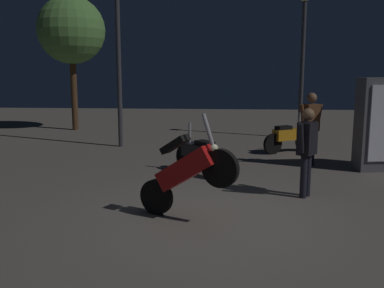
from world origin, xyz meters
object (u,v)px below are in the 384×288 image
at_px(person_rider_beside, 307,145).
at_px(streetlamp_near, 118,23).
at_px(person_bystander_far, 311,122).
at_px(streetlamp_far, 303,46).
at_px(motorcycle_orange_parked_right, 289,137).
at_px(motorcycle_red_foreground, 186,172).
at_px(motorcycle_black_parked_left, 199,154).

bearing_deg(person_rider_beside, streetlamp_near, -12.14).
relative_size(person_bystander_far, streetlamp_far, 0.36).
height_order(person_rider_beside, streetlamp_near, streetlamp_near).
bearing_deg(motorcycle_orange_parked_right, person_bystander_far, -113.01).
xyz_separation_m(motorcycle_red_foreground, streetlamp_far, (3.10, 8.49, 2.34)).
bearing_deg(streetlamp_near, motorcycle_orange_parked_right, -7.07).
bearing_deg(streetlamp_near, motorcycle_red_foreground, -67.94).
bearing_deg(streetlamp_near, person_bystander_far, -24.34).
bearing_deg(motorcycle_red_foreground, motorcycle_black_parked_left, 114.95).
height_order(motorcycle_orange_parked_right, streetlamp_far, streetlamp_far).
bearing_deg(motorcycle_black_parked_left, person_bystander_far, -108.48).
distance_m(motorcycle_black_parked_left, streetlamp_far, 6.85).
height_order(person_rider_beside, streetlamp_far, streetlamp_far).
bearing_deg(streetlamp_near, motorcycle_black_parked_left, -52.51).
height_order(motorcycle_red_foreground, person_bystander_far, person_bystander_far).
height_order(motorcycle_black_parked_left, streetlamp_far, streetlamp_far).
bearing_deg(person_bystander_far, motorcycle_red_foreground, 117.97).
bearing_deg(person_rider_beside, motorcycle_red_foreground, 69.80).
distance_m(motorcycle_orange_parked_right, streetlamp_near, 5.88).
xyz_separation_m(motorcycle_black_parked_left, person_bystander_far, (2.57, 1.03, 0.61)).
height_order(person_rider_beside, person_bystander_far, person_bystander_far).
height_order(person_bystander_far, streetlamp_near, streetlamp_near).
bearing_deg(motorcycle_red_foreground, person_bystander_far, 82.44).
bearing_deg(streetlamp_far, person_rider_beside, -98.70).
relative_size(motorcycle_orange_parked_right, streetlamp_far, 0.30).
bearing_deg(person_bystander_far, motorcycle_black_parked_left, 82.51).
distance_m(motorcycle_black_parked_left, streetlamp_near, 5.30).
distance_m(person_rider_beside, streetlamp_near, 7.27).
bearing_deg(streetlamp_far, motorcycle_orange_parked_right, -105.44).
bearing_deg(motorcycle_black_parked_left, streetlamp_far, -69.72).
xyz_separation_m(motorcycle_orange_parked_right, streetlamp_near, (-4.91, 0.61, 3.17)).
xyz_separation_m(person_rider_beside, person_bystander_far, (0.57, 2.64, 0.10)).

